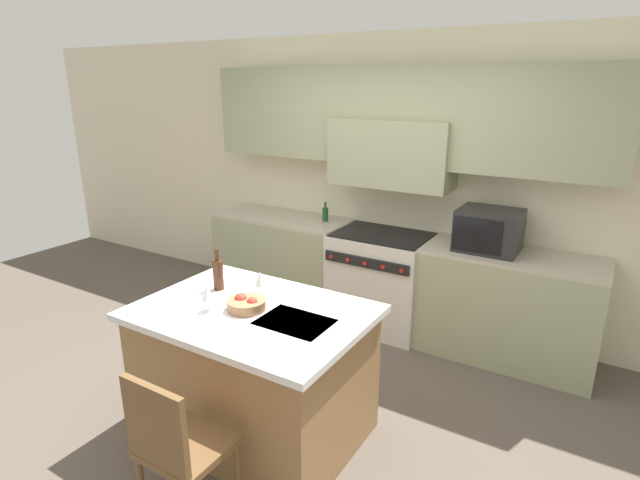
# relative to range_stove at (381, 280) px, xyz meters

# --- Properties ---
(ground_plane) EXTENTS (10.00, 10.00, 0.00)m
(ground_plane) POSITION_rel_range_stove_xyz_m (-0.00, -1.62, -0.46)
(ground_plane) COLOR brown
(back_cabinetry) EXTENTS (10.00, 0.46, 2.70)m
(back_cabinetry) POSITION_rel_range_stove_xyz_m (-0.00, 0.27, 1.14)
(back_cabinetry) COLOR beige
(back_cabinetry) RESTS_ON ground_plane
(back_counter) EXTENTS (3.73, 0.62, 0.93)m
(back_counter) POSITION_rel_range_stove_xyz_m (0.00, 0.02, 0.00)
(back_counter) COLOR gray
(back_counter) RESTS_ON ground_plane
(range_stove) EXTENTS (0.88, 0.70, 0.92)m
(range_stove) POSITION_rel_range_stove_xyz_m (0.00, 0.00, 0.00)
(range_stove) COLOR beige
(range_stove) RESTS_ON ground_plane
(microwave) EXTENTS (0.50, 0.42, 0.34)m
(microwave) POSITION_rel_range_stove_xyz_m (0.94, 0.02, 0.64)
(microwave) COLOR black
(microwave) RESTS_ON back_counter
(kitchen_island) EXTENTS (1.44, 1.03, 0.90)m
(kitchen_island) POSITION_rel_range_stove_xyz_m (-0.05, -1.85, -0.01)
(kitchen_island) COLOR olive
(kitchen_island) RESTS_ON ground_plane
(island_chair) EXTENTS (0.42, 0.40, 0.93)m
(island_chair) POSITION_rel_range_stove_xyz_m (0.10, -2.67, 0.07)
(island_chair) COLOR brown
(island_chair) RESTS_ON ground_plane
(wine_bottle) EXTENTS (0.07, 0.07, 0.29)m
(wine_bottle) POSITION_rel_range_stove_xyz_m (-0.45, -1.71, 0.55)
(wine_bottle) COLOR #422314
(wine_bottle) RESTS_ON kitchen_island
(wine_glass_near) EXTENTS (0.07, 0.07, 0.17)m
(wine_glass_near) POSITION_rel_range_stove_xyz_m (-0.27, -2.01, 0.56)
(wine_glass_near) COLOR white
(wine_glass_near) RESTS_ON kitchen_island
(wine_glass_far) EXTENTS (0.07, 0.07, 0.17)m
(wine_glass_far) POSITION_rel_range_stove_xyz_m (-0.13, -1.66, 0.56)
(wine_glass_far) COLOR white
(wine_glass_far) RESTS_ON kitchen_island
(fruit_bowl) EXTENTS (0.24, 0.24, 0.10)m
(fruit_bowl) POSITION_rel_range_stove_xyz_m (-0.08, -1.87, 0.47)
(fruit_bowl) COLOR #996B47
(fruit_bowl) RESTS_ON kitchen_island
(oil_bottle_on_counter) EXTENTS (0.06, 0.06, 0.19)m
(oil_bottle_on_counter) POSITION_rel_range_stove_xyz_m (-0.67, 0.09, 0.54)
(oil_bottle_on_counter) COLOR #194723
(oil_bottle_on_counter) RESTS_ON back_counter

